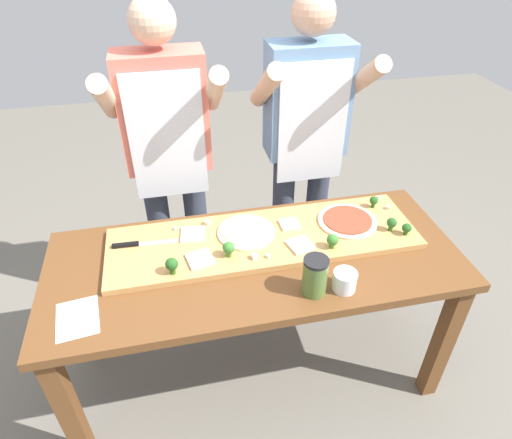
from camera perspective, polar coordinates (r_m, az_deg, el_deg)
name	(u,v)px	position (r m, az deg, el deg)	size (l,w,h in m)	color
ground_plane	(255,368)	(2.42, -0.07, -18.65)	(8.00, 8.00, 0.00)	#6B665B
prep_table	(255,276)	(1.92, -0.08, -7.28)	(1.72, 0.71, 0.76)	brown
cutting_board	(264,239)	(1.92, 1.04, -2.48)	(1.34, 0.39, 0.03)	tan
chefs_knife	(136,244)	(1.93, -15.28, -3.10)	(0.28, 0.03, 0.02)	#B7BABF
pizza_whole_tomato_red	(347,221)	(2.03, 11.76, -0.15)	(0.27, 0.27, 0.02)	beige
pizza_whole_cheese_artichoke	(246,232)	(1.92, -1.27, -1.60)	(0.25, 0.25, 0.02)	beige
pizza_slice_near_left	(289,224)	(1.98, 4.32, -0.60)	(0.08, 0.08, 0.01)	silver
pizza_slice_center	(300,245)	(1.86, 5.78, -3.31)	(0.10, 0.10, 0.01)	silver
pizza_slice_far_left	(193,234)	(1.93, -8.16, -1.93)	(0.10, 0.10, 0.01)	silver
pizza_slice_near_right	(200,259)	(1.80, -7.28, -5.06)	(0.10, 0.10, 0.01)	silver
broccoli_floret_front_left	(172,265)	(1.74, -10.86, -5.78)	(0.05, 0.05, 0.07)	#2C5915
broccoli_floret_back_mid	(407,228)	(2.01, 18.93, -1.09)	(0.04, 0.04, 0.06)	#2C5915
broccoli_floret_center_left	(392,223)	(2.01, 17.15, -0.46)	(0.04, 0.04, 0.06)	#2C5915
broccoli_floret_front_right	(332,240)	(1.85, 9.87, -2.67)	(0.05, 0.05, 0.07)	#3F7220
broccoli_floret_back_left	(374,201)	(2.14, 15.00, 2.34)	(0.04, 0.04, 0.06)	#2C5915
broccoli_floret_center_right	(229,248)	(1.78, -3.56, -3.76)	(0.05, 0.05, 0.07)	#3F7220
cheese_crumble_a	(175,229)	(1.98, -10.45, -1.16)	(0.01, 0.01, 0.01)	silver
cheese_crumble_b	(254,256)	(1.79, -0.21, -4.80)	(0.02, 0.02, 0.02)	silver
cheese_crumble_c	(388,207)	(2.16, 16.72, 1.51)	(0.02, 0.02, 0.02)	silver
cheese_crumble_d	(379,197)	(2.23, 15.64, 2.77)	(0.01, 0.01, 0.01)	silver
cheese_crumble_e	(207,223)	(1.98, -6.35, -0.40)	(0.02, 0.02, 0.02)	silver
cheese_crumble_f	(268,256)	(1.80, 1.56, -4.74)	(0.01, 0.01, 0.01)	silver
flour_cup	(344,282)	(1.72, 11.37, -7.89)	(0.09, 0.09, 0.08)	white
sauce_jar	(315,276)	(1.66, 7.63, -7.27)	(0.10, 0.10, 0.16)	#517033
recipe_note	(77,318)	(1.73, -22.12, -11.76)	(0.15, 0.19, 0.00)	white
cook_left	(168,147)	(2.20, -11.27, 9.14)	(0.54, 0.39, 1.67)	#333847
cook_right	(305,134)	(2.31, 6.41, 10.92)	(0.54, 0.39, 1.67)	#333847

